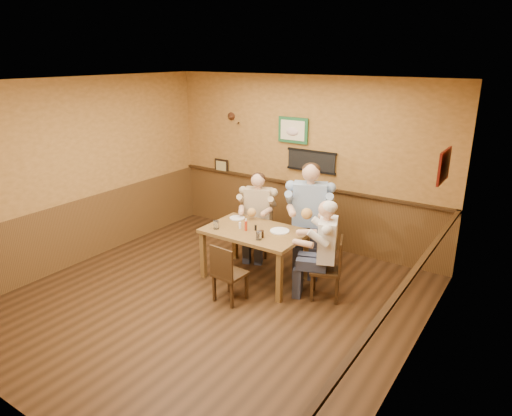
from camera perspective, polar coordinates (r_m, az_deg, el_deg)
The scene contains 17 objects.
room at distance 5.57m, azimuth -3.97°, elevation 3.95°, with size 5.02×5.03×2.81m.
dining_table at distance 6.46m, azimuth -0.12°, elevation -3.52°, with size 1.40×0.90×0.75m.
chair_back_left at distance 7.33m, azimuth 0.27°, elevation -2.68°, with size 0.40×0.40×0.86m, color #3A2612, non-canonical shape.
chair_back_right at distance 6.94m, azimuth 6.60°, elevation -3.36°, with size 0.47×0.47×1.02m, color #3A2612, non-canonical shape.
chair_right_end at distance 6.12m, azimuth 8.73°, elevation -7.45°, with size 0.39×0.39×0.85m, color #3A2612, non-canonical shape.
chair_near_side at distance 6.01m, azimuth -3.24°, elevation -8.03°, with size 0.37×0.37×0.81m, color #3A2612, non-canonical shape.
diner_tan_shirt at distance 7.27m, azimuth 0.27°, elevation -1.33°, with size 0.57×0.57×1.23m, color #C7AE89, non-canonical shape.
diner_blue_polo at distance 6.86m, azimuth 6.67°, elevation -1.67°, with size 0.67×0.67×1.46m, color #85A1C8, non-canonical shape.
diner_white_elder at distance 6.04m, azimuth 8.82°, elevation -5.90°, with size 0.56×0.56×1.22m, color white, non-canonical shape.
water_glass_left at distance 6.48m, azimuth -5.01°, elevation -2.11°, with size 0.08×0.08×0.12m, color silver.
water_glass_mid at distance 6.08m, azimuth 0.35°, elevation -3.47°, with size 0.08×0.08×0.11m, color white.
cola_tumbler at distance 6.16m, azimuth 0.65°, elevation -3.27°, with size 0.07×0.07×0.10m, color black.
hot_sauce_bottle at distance 6.38m, azimuth -1.27°, elevation -2.18°, with size 0.04×0.04×0.16m, color #BA3013.
salt_shaker at distance 6.47m, azimuth -2.01°, elevation -2.19°, with size 0.04×0.04×0.09m, color white.
pepper_shaker at distance 6.40m, azimuth -0.05°, elevation -2.49°, with size 0.03×0.03×0.08m, color black.
plate_far_left at distance 6.88m, azimuth -2.37°, elevation -1.25°, with size 0.23×0.23×0.02m, color white.
plate_far_right at distance 6.38m, azimuth 2.98°, elevation -2.88°, with size 0.27×0.27×0.02m, color white.
Camera 1 is at (3.43, -4.09, 3.10)m, focal length 32.00 mm.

